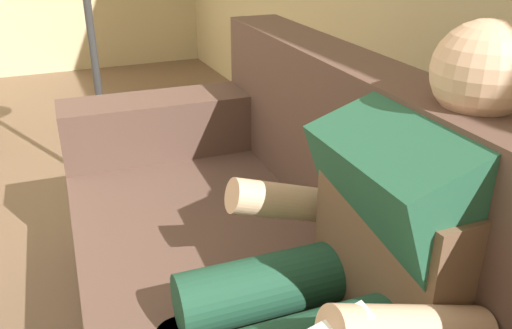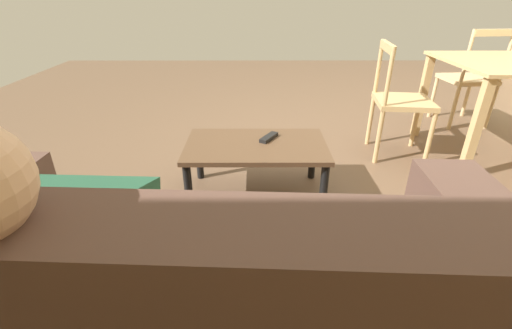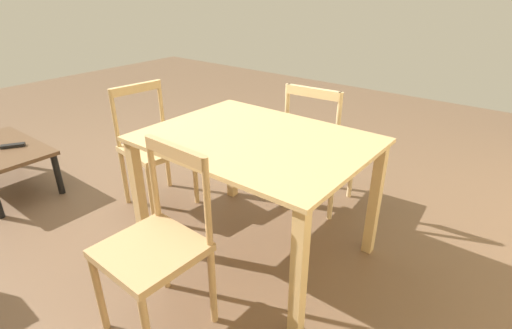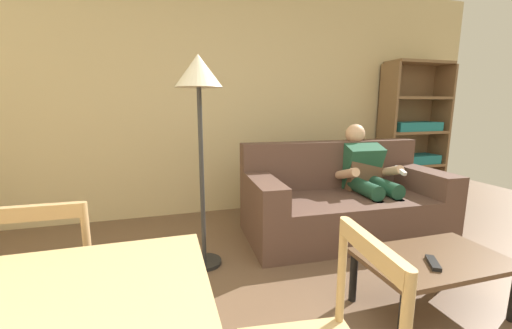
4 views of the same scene
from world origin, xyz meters
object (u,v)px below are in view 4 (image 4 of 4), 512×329
(floor_lamp, at_px, (199,91))
(dining_chair_near_wall, at_px, (57,289))
(bookshelf, at_px, (411,142))
(coffee_table, at_px, (433,264))
(tv_remote, at_px, (433,263))
(couch, at_px, (343,202))
(person_lounging, at_px, (367,176))

(floor_lamp, bearing_deg, dining_chair_near_wall, -131.07)
(bookshelf, bearing_deg, coffee_table, -129.10)
(tv_remote, height_order, floor_lamp, floor_lamp)
(coffee_table, relative_size, dining_chair_near_wall, 0.98)
(couch, height_order, person_lounging, person_lounging)
(couch, relative_size, dining_chair_near_wall, 2.20)
(couch, height_order, bookshelf, bookshelf)
(tv_remote, bearing_deg, person_lounging, -79.81)
(person_lounging, xyz_separation_m, coffee_table, (-0.44, -1.32, -0.25))
(person_lounging, bearing_deg, couch, -173.63)
(person_lounging, xyz_separation_m, floor_lamp, (-1.75, -0.30, 0.83))
(dining_chair_near_wall, bearing_deg, floor_lamp, 48.93)
(coffee_table, bearing_deg, couch, 83.41)
(couch, bearing_deg, dining_chair_near_wall, -152.31)
(coffee_table, bearing_deg, tv_remote, -136.95)
(bookshelf, xyz_separation_m, floor_lamp, (-3.05, -1.14, 0.61))
(tv_remote, bearing_deg, couch, -68.88)
(coffee_table, distance_m, floor_lamp, 1.98)
(tv_remote, relative_size, bookshelf, 0.09)
(coffee_table, height_order, tv_remote, tv_remote)
(tv_remote, distance_m, floor_lamp, 1.93)
(dining_chair_near_wall, bearing_deg, couch, 27.69)
(couch, xyz_separation_m, tv_remote, (-0.23, -1.36, 0.05))
(coffee_table, xyz_separation_m, dining_chair_near_wall, (-2.10, 0.11, 0.14))
(bookshelf, distance_m, dining_chair_near_wall, 4.37)
(person_lounging, height_order, bookshelf, bookshelf)
(couch, height_order, floor_lamp, floor_lamp)
(couch, xyz_separation_m, dining_chair_near_wall, (-2.24, -1.18, 0.13))
(person_lounging, height_order, dining_chair_near_wall, person_lounging)
(dining_chair_near_wall, distance_m, floor_lamp, 1.53)
(tv_remote, bearing_deg, coffee_table, -106.13)
(couch, relative_size, floor_lamp, 1.20)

